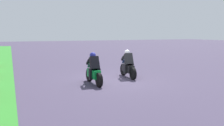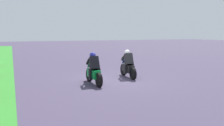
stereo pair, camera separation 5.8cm
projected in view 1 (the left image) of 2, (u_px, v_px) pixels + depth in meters
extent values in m
plane|color=#443A53|center=(113.00, 80.00, 12.00)|extent=(120.00, 120.00, 0.00)
cylinder|color=black|center=(123.00, 70.00, 13.37)|extent=(0.65, 0.20, 0.64)
cylinder|color=black|center=(133.00, 74.00, 12.06)|extent=(0.65, 0.20, 0.64)
cube|color=black|center=(128.00, 68.00, 12.69)|extent=(1.12, 0.42, 0.40)
ellipsoid|color=black|center=(127.00, 63.00, 12.75)|extent=(0.51, 0.34, 0.24)
cube|color=red|center=(132.00, 69.00, 12.21)|extent=(0.07, 0.16, 0.08)
cylinder|color=#A5A5AD|center=(133.00, 72.00, 12.43)|extent=(0.43, 0.14, 0.10)
cube|color=black|center=(129.00, 59.00, 12.53)|extent=(0.52, 0.44, 0.66)
sphere|color=silver|center=(127.00, 52.00, 12.69)|extent=(0.33, 0.33, 0.30)
cube|color=#3C5B8C|center=(125.00, 61.00, 13.12)|extent=(0.18, 0.27, 0.23)
cube|color=black|center=(125.00, 69.00, 12.51)|extent=(0.19, 0.16, 0.52)
cube|color=black|center=(132.00, 68.00, 12.64)|extent=(0.19, 0.16, 0.52)
cube|color=black|center=(123.00, 58.00, 12.83)|extent=(0.39, 0.13, 0.31)
cube|color=black|center=(129.00, 58.00, 12.94)|extent=(0.39, 0.13, 0.31)
cylinder|color=black|center=(89.00, 75.00, 11.70)|extent=(0.64, 0.14, 0.64)
cylinder|color=black|center=(99.00, 80.00, 10.44)|extent=(0.64, 0.14, 0.64)
cube|color=#0C8733|center=(94.00, 74.00, 11.05)|extent=(1.10, 0.33, 0.40)
ellipsoid|color=#0C8733|center=(93.00, 67.00, 11.10)|extent=(0.48, 0.30, 0.24)
cube|color=red|center=(98.00, 75.00, 10.58)|extent=(0.06, 0.16, 0.08)
cylinder|color=#A5A5AD|center=(100.00, 77.00, 10.81)|extent=(0.42, 0.10, 0.10)
cube|color=black|center=(94.00, 63.00, 10.89)|extent=(0.49, 0.40, 0.66)
sphere|color=navy|center=(93.00, 55.00, 11.04)|extent=(0.30, 0.30, 0.30)
cube|color=#456C6B|center=(90.00, 65.00, 11.46)|extent=(0.16, 0.26, 0.23)
cube|color=black|center=(91.00, 74.00, 10.86)|extent=(0.18, 0.14, 0.52)
cube|color=black|center=(99.00, 74.00, 11.02)|extent=(0.18, 0.14, 0.52)
cube|color=black|center=(88.00, 62.00, 11.16)|extent=(0.39, 0.10, 0.31)
cube|color=black|center=(95.00, 61.00, 11.30)|extent=(0.39, 0.10, 0.31)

